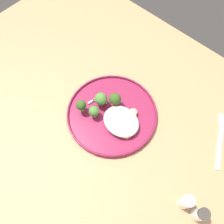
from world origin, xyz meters
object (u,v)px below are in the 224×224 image
object	(u,v)px
broccoli_floret_right_tilted	(81,105)
salt_shaker	(186,202)
seared_scallop_right_edge	(133,113)
dinner_fork	(220,138)
seared_scallop_center_golden	(120,124)
broccoli_floret_near_rim	(101,99)
broccoli_floret_beside_noodles	(94,112)
broccoli_floret_front_edge	(115,99)
seared_scallop_tiny_bay	(114,113)
dinner_plate	(112,114)
pepper_shaker	(200,214)
seared_scallop_large_seared	(126,133)

from	to	relation	value
broccoli_floret_right_tilted	salt_shaker	world-z (taller)	salt_shaker
seared_scallop_right_edge	dinner_fork	bearing A→B (deg)	26.04
seared_scallop_center_golden	broccoli_floret_near_rim	world-z (taller)	broccoli_floret_near_rim
broccoli_floret_near_rim	salt_shaker	distance (m)	0.38
broccoli_floret_right_tilted	broccoli_floret_beside_noodles	distance (m)	0.04
broccoli_floret_front_edge	broccoli_floret_beside_noodles	xyz separation A→B (m)	(-0.02, -0.07, -0.01)
broccoli_floret_beside_noodles	dinner_fork	world-z (taller)	broccoli_floret_beside_noodles
broccoli_floret_near_rim	broccoli_floret_beside_noodles	world-z (taller)	broccoli_floret_near_rim
seared_scallop_tiny_bay	broccoli_floret_right_tilted	size ratio (longest dim) A/B	0.54
dinner_plate	pepper_shaker	world-z (taller)	pepper_shaker
broccoli_floret_beside_noodles	pepper_shaker	distance (m)	0.41
dinner_fork	broccoli_floret_near_rim	bearing A→B (deg)	-154.93
dinner_plate	broccoli_floret_right_tilted	bearing A→B (deg)	-143.75
seared_scallop_large_seared	seared_scallop_right_edge	bearing A→B (deg)	113.93
seared_scallop_large_seared	salt_shaker	distance (m)	0.25
seared_scallop_center_golden	broccoli_floret_near_rim	size ratio (longest dim) A/B	0.64
broccoli_floret_beside_noodles	salt_shaker	distance (m)	0.36
pepper_shaker	seared_scallop_center_golden	bearing A→B (deg)	170.32
broccoli_floret_front_edge	pepper_shaker	distance (m)	0.40
broccoli_floret_near_rim	salt_shaker	bearing A→B (deg)	-10.51
salt_shaker	broccoli_floret_front_edge	bearing A→B (deg)	163.82
dinner_plate	broccoli_floret_beside_noodles	xyz separation A→B (m)	(-0.04, -0.04, 0.03)
seared_scallop_large_seared	broccoli_floret_front_edge	size ratio (longest dim) A/B	0.60
dinner_plate	pepper_shaker	size ratio (longest dim) A/B	4.33
seared_scallop_right_edge	broccoli_floret_near_rim	world-z (taller)	broccoli_floret_near_rim
broccoli_floret_beside_noodles	pepper_shaker	world-z (taller)	pepper_shaker
seared_scallop_tiny_bay	broccoli_floret_front_edge	world-z (taller)	broccoli_floret_front_edge
broccoli_floret_front_edge	dinner_fork	world-z (taller)	broccoli_floret_front_edge
dinner_plate	seared_scallop_center_golden	distance (m)	0.05
dinner_plate	broccoli_floret_near_rim	distance (m)	0.06
dinner_plate	pepper_shaker	xyz separation A→B (m)	(0.37, -0.07, 0.02)
seared_scallop_tiny_bay	seared_scallop_center_golden	size ratio (longest dim) A/B	0.82
seared_scallop_center_golden	dinner_fork	world-z (taller)	seared_scallop_center_golden
seared_scallop_tiny_bay	dinner_fork	world-z (taller)	seared_scallop_tiny_bay
broccoli_floret_beside_noodles	broccoli_floret_front_edge	bearing A→B (deg)	73.84
seared_scallop_large_seared	broccoli_floret_beside_noodles	size ratio (longest dim) A/B	0.72
seared_scallop_tiny_bay	broccoli_floret_front_edge	bearing A→B (deg)	127.63
broccoli_floret_near_rim	broccoli_floret_beside_noodles	xyz separation A→B (m)	(0.01, -0.04, -0.01)
dinner_plate	seared_scallop_right_edge	size ratio (longest dim) A/B	11.59
seared_scallop_large_seared	broccoli_floret_near_rim	bearing A→B (deg)	168.94
dinner_plate	dinner_fork	xyz separation A→B (m)	(0.30, 0.17, -0.01)
pepper_shaker	dinner_plate	bearing A→B (deg)	169.57
dinner_fork	salt_shaker	world-z (taller)	salt_shaker
seared_scallop_right_edge	broccoli_floret_near_rim	bearing A→B (deg)	-157.41
seared_scallop_center_golden	salt_shaker	xyz separation A→B (m)	(0.28, -0.05, 0.01)
dinner_plate	broccoli_floret_near_rim	size ratio (longest dim) A/B	5.30
broccoli_floret_front_edge	broccoli_floret_beside_noodles	bearing A→B (deg)	-106.16
dinner_fork	dinner_plate	bearing A→B (deg)	-151.26
broccoli_floret_front_edge	broccoli_floret_near_rim	bearing A→B (deg)	-139.19
broccoli_floret_right_tilted	seared_scallop_large_seared	bearing A→B (deg)	11.75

